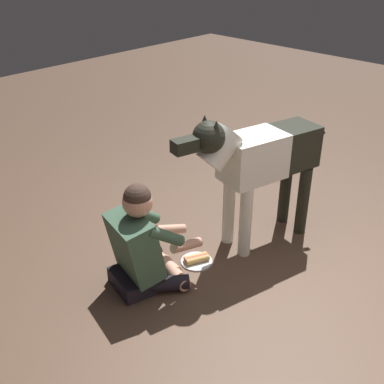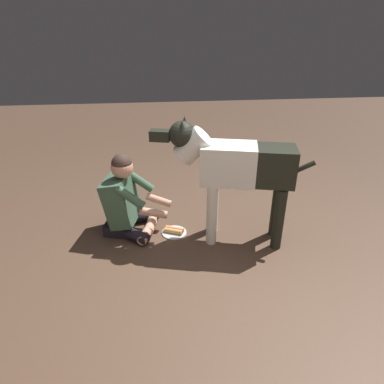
% 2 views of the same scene
% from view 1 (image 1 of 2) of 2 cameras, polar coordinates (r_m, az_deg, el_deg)
% --- Properties ---
extents(ground_plane, '(13.17, 13.17, 0.00)m').
position_cam_1_polar(ground_plane, '(3.92, 9.31, -8.19)').
color(ground_plane, brown).
extents(person_sitting_on_floor, '(0.71, 0.57, 0.83)m').
position_cam_1_polar(person_sitting_on_floor, '(3.49, -5.95, -6.24)').
color(person_sitting_on_floor, black).
rests_on(person_sitting_on_floor, ground).
extents(large_dog, '(1.43, 0.50, 1.18)m').
position_cam_1_polar(large_dog, '(3.79, 7.86, 3.84)').
color(large_dog, silver).
rests_on(large_dog, ground).
extents(hot_dog_on_plate, '(0.25, 0.25, 0.06)m').
position_cam_1_polar(hot_dog_on_plate, '(3.86, 0.54, -7.93)').
color(hot_dog_on_plate, silver).
rests_on(hot_dog_on_plate, ground).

